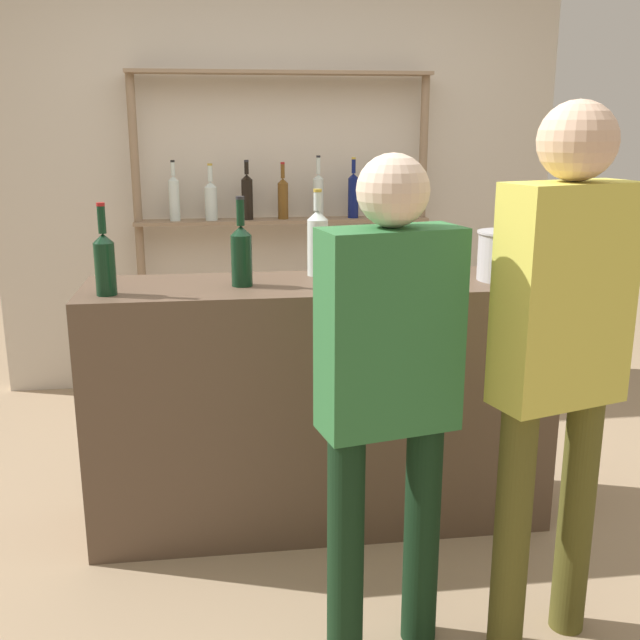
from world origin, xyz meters
TOP-DOWN VIEW (x-y plane):
  - ground_plane at (0.00, 0.00)m, footprint 16.00×16.00m
  - bar_counter at (0.00, 0.00)m, footprint 1.85×0.50m
  - back_wall at (0.00, 1.85)m, footprint 3.45×0.12m
  - back_shelf at (0.00, 1.67)m, footprint 1.77×0.18m
  - counter_bottle_0 at (0.01, 0.15)m, footprint 0.09×0.09m
  - counter_bottle_1 at (-0.31, -0.02)m, footprint 0.08×0.08m
  - counter_bottle_2 at (-0.80, -0.12)m, footprint 0.08×0.08m
  - ice_bucket at (0.74, -0.05)m, footprint 0.23×0.23m
  - customer_right at (0.60, -0.87)m, footprint 0.43×0.28m
  - customer_center at (0.09, -0.84)m, footprint 0.43×0.26m

SIDE VIEW (x-z plane):
  - ground_plane at x=0.00m, z-range 0.00..0.00m
  - bar_counter at x=0.00m, z-range 0.00..1.03m
  - customer_center at x=0.09m, z-range 0.14..1.70m
  - customer_right at x=0.60m, z-range 0.17..1.87m
  - ice_bucket at x=0.74m, z-range 1.03..1.22m
  - counter_bottle_2 at x=-0.80m, z-range 0.98..1.32m
  - counter_bottle_1 at x=-0.31m, z-range 0.98..1.33m
  - counter_bottle_0 at x=0.01m, z-range 0.99..1.34m
  - back_shelf at x=0.00m, z-range 0.28..2.21m
  - back_wall at x=0.00m, z-range 0.00..2.80m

